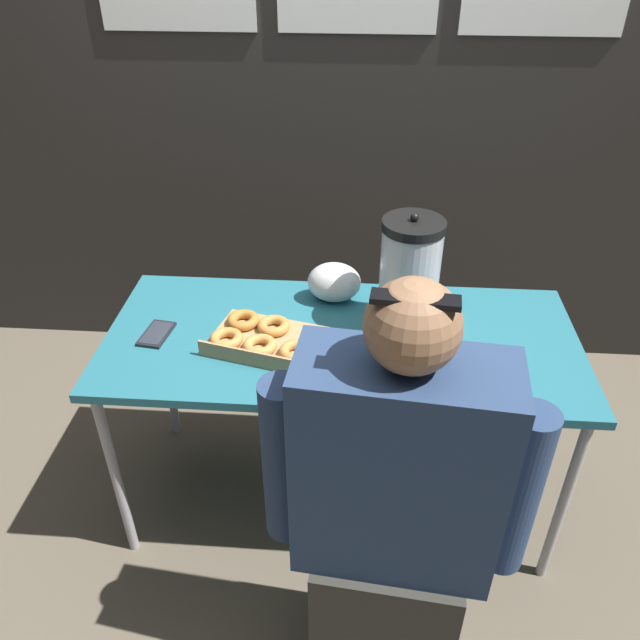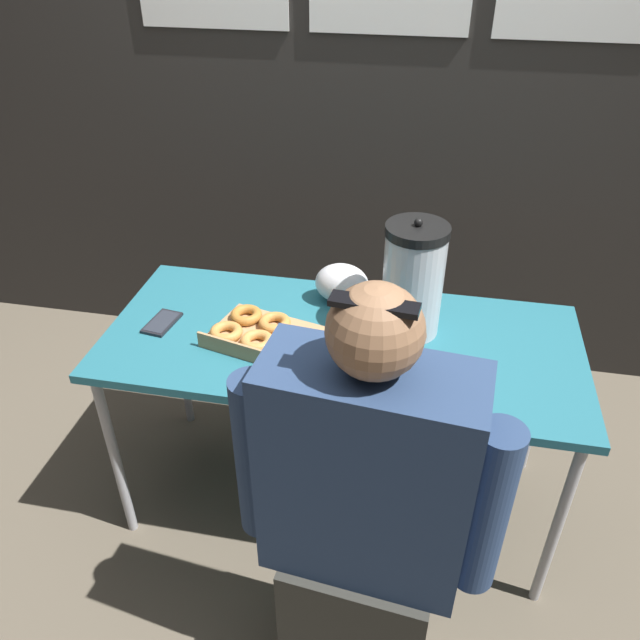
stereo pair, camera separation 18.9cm
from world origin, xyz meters
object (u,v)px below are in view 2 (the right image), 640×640
(coffee_urn, at_px, (413,280))
(person_seated, at_px, (363,527))
(donut_box, at_px, (262,335))
(cell_phone, at_px, (162,323))

(coffee_urn, distance_m, person_seated, 0.73)
(donut_box, bearing_deg, person_seated, -39.47)
(coffee_urn, xyz_separation_m, cell_phone, (-0.77, -0.12, -0.17))
(donut_box, height_order, cell_phone, donut_box)
(donut_box, height_order, coffee_urn, coffee_urn)
(coffee_urn, distance_m, cell_phone, 0.80)
(person_seated, bearing_deg, cell_phone, -31.26)
(donut_box, distance_m, coffee_urn, 0.48)
(cell_phone, distance_m, person_seated, 0.91)
(cell_phone, bearing_deg, donut_box, 3.95)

